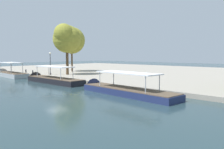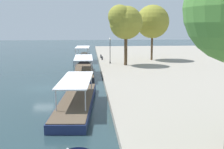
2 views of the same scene
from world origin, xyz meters
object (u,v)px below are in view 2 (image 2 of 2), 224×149
lamp_post (110,48)px  tour_boat_2 (78,101)px  mooring_bollard_0 (102,58)px  tree_0 (125,21)px  tour_boat_0 (83,59)px  tree_3 (153,22)px  tour_boat_1 (84,72)px  mooring_bollard_1 (101,56)px

lamp_post → tour_boat_2: bearing=-11.7°
mooring_bollard_0 → tree_0: (8.08, 3.73, 7.44)m
tour_boat_0 → tree_0: bearing=-142.1°
mooring_bollard_0 → tour_boat_0: bearing=-125.1°
tour_boat_2 → tree_0: size_ratio=1.42×
mooring_bollard_0 → lamp_post: size_ratio=0.16×
tree_0 → tour_boat_2: bearing=-18.9°
tour_boat_0 → tour_boat_2: size_ratio=0.85×
lamp_post → tree_3: tree_3 is taller
tour_boat_0 → mooring_bollard_0: (2.83, 4.04, 0.64)m
tour_boat_0 → tour_boat_2: (32.96, 0.20, -0.07)m
tree_0 → tree_3: tree_3 is taller
mooring_bollard_0 → tour_boat_2: bearing=-7.3°
tour_boat_1 → tree_0: tree_0 is taller
tour_boat_1 → tour_boat_2: size_ratio=0.95×
tour_boat_1 → mooring_bollard_1: (-16.55, 3.43, 0.63)m
mooring_bollard_0 → mooring_bollard_1: (-3.06, -0.14, 0.03)m
tour_boat_2 → mooring_bollard_0: 30.38m
tour_boat_2 → mooring_bollard_0: bearing=-3.1°
mooring_bollard_0 → tour_boat_1: bearing=-14.8°
lamp_post → tree_0: (2.62, 2.47, 4.86)m
tree_0 → tree_3: 9.95m
tour_boat_0 → tour_boat_2: bearing=-177.2°
mooring_bollard_0 → lamp_post: (5.46, 1.26, 2.58)m
mooring_bollard_1 → tree_0: bearing=19.1°
tree_3 → tour_boat_2: bearing=-25.9°
tour_boat_1 → tree_0: (-5.41, 7.29, 8.05)m
mooring_bollard_1 → tree_0: tree_0 is taller
tour_boat_0 → tree_0: (10.91, 7.76, 8.08)m
mooring_bollard_0 → mooring_bollard_1: bearing=-177.4°
tour_boat_1 → tour_boat_2: tour_boat_1 is taller
mooring_bollard_0 → lamp_post: 6.17m
mooring_bollard_0 → tree_3: size_ratio=0.07×
mooring_bollard_1 → lamp_post: lamp_post is taller
tour_boat_1 → tree_0: size_ratio=1.35×
tour_boat_1 → tour_boat_2: (16.64, -0.26, -0.10)m
tour_boat_0 → tour_boat_1: tour_boat_0 is taller
tour_boat_0 → tree_3: size_ratio=1.14×
tour_boat_1 → tree_0: 12.14m
mooring_bollard_1 → tree_0: 13.93m
tour_boat_0 → lamp_post: (8.29, 5.29, 3.23)m
mooring_bollard_0 → tree_3: 12.78m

